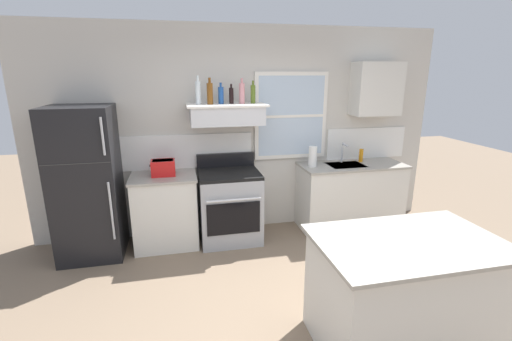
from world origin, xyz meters
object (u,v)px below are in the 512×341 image
object	(u,v)px
bottle_blue_liqueur	(221,95)
bottle_rose_pink	(242,93)
refrigerator	(87,184)
bottle_balsamic_dark	(231,95)
stove_range	(230,205)
paper_towel_roll	(313,157)
dish_soap_bottle	(361,155)
bottle_amber_wine	(210,93)
bottle_clear_tall	(198,92)
toaster	(163,167)
bottle_olive_oil_square	(253,94)
kitchen_island	(403,293)

from	to	relation	value
bottle_blue_liqueur	bottle_rose_pink	xyz separation A→B (m)	(0.26, -0.02, 0.02)
refrigerator	bottle_balsamic_dark	world-z (taller)	bottle_balsamic_dark
stove_range	refrigerator	bearing A→B (deg)	-179.20
refrigerator	bottle_blue_liqueur	world-z (taller)	bottle_blue_liqueur
paper_towel_roll	dish_soap_bottle	xyz separation A→B (m)	(0.76, 0.10, -0.04)
bottle_amber_wine	bottle_balsamic_dark	size ratio (longest dim) A/B	1.32
bottle_clear_tall	bottle_amber_wine	world-z (taller)	bottle_clear_tall
stove_range	bottle_blue_liqueur	distance (m)	1.39
refrigerator	bottle_rose_pink	size ratio (longest dim) A/B	5.83
stove_range	bottle_blue_liqueur	world-z (taller)	bottle_blue_liqueur
bottle_blue_liqueur	paper_towel_roll	size ratio (longest dim) A/B	0.93
toaster	bottle_rose_pink	world-z (taller)	bottle_rose_pink
toaster	dish_soap_bottle	distance (m)	2.67
dish_soap_bottle	paper_towel_roll	bearing A→B (deg)	-172.47
refrigerator	bottle_balsamic_dark	xyz separation A→B (m)	(1.72, 0.16, 0.96)
bottle_amber_wine	stove_range	bearing A→B (deg)	-20.11
stove_range	bottle_olive_oil_square	world-z (taller)	bottle_olive_oil_square
bottle_amber_wine	bottle_olive_oil_square	world-z (taller)	bottle_amber_wine
stove_range	paper_towel_roll	bearing A→B (deg)	1.91
dish_soap_bottle	bottle_blue_liqueur	bearing A→B (deg)	-179.59
paper_towel_roll	bottle_balsamic_dark	bearing A→B (deg)	174.38
bottle_clear_tall	bottle_balsamic_dark	bearing A→B (deg)	4.83
stove_range	kitchen_island	xyz separation A→B (m)	(1.05, -2.13, -0.01)
stove_range	bottle_amber_wine	distance (m)	1.43
paper_towel_roll	kitchen_island	bearing A→B (deg)	-92.02
refrigerator	dish_soap_bottle	xyz separation A→B (m)	(3.53, 0.16, 0.12)
refrigerator	dish_soap_bottle	bearing A→B (deg)	2.60
toaster	bottle_clear_tall	bearing A→B (deg)	9.09
bottle_olive_oil_square	bottle_clear_tall	bearing A→B (deg)	-179.83
toaster	stove_range	size ratio (longest dim) A/B	0.27
bottle_rose_pink	bottle_olive_oil_square	bearing A→B (deg)	1.88
bottle_clear_tall	bottle_amber_wine	xyz separation A→B (m)	(0.14, -0.04, -0.01)
refrigerator	toaster	world-z (taller)	refrigerator
bottle_balsamic_dark	paper_towel_roll	xyz separation A→B (m)	(1.05, -0.10, -0.80)
bottle_clear_tall	bottle_blue_liqueur	xyz separation A→B (m)	(0.27, 0.02, -0.04)
refrigerator	bottle_amber_wine	bearing A→B (deg)	3.73
bottle_clear_tall	kitchen_island	distance (m)	3.00
bottle_olive_oil_square	dish_soap_bottle	world-z (taller)	bottle_olive_oil_square
toaster	dish_soap_bottle	bearing A→B (deg)	2.23
refrigerator	bottle_clear_tall	size ratio (longest dim) A/B	5.26
stove_range	dish_soap_bottle	world-z (taller)	same
bottle_olive_oil_square	stove_range	bearing A→B (deg)	-161.96
stove_range	bottle_blue_liqueur	xyz separation A→B (m)	(-0.06, 0.12, 1.39)
bottle_clear_tall	kitchen_island	xyz separation A→B (m)	(1.38, -2.24, -1.43)
bottle_clear_tall	stove_range	bearing A→B (deg)	-17.85
bottle_clear_tall	dish_soap_bottle	xyz separation A→B (m)	(2.21, 0.03, -0.89)
toaster	refrigerator	bearing A→B (deg)	-176.24
bottle_amber_wine	paper_towel_roll	bearing A→B (deg)	-1.50
bottle_amber_wine	bottle_clear_tall	bearing A→B (deg)	165.51
toaster	bottle_amber_wine	xyz separation A→B (m)	(0.60, 0.04, 0.87)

